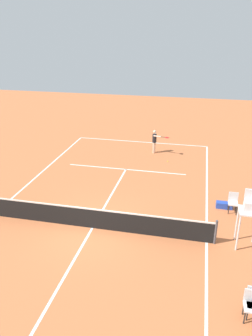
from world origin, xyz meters
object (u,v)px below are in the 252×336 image
umpire_chair (250,210)px  courtside_chair_near (251,304)px  courtside_chair_mid (233,202)px  equipment_bag (224,205)px  tennis_ball (168,161)px  player_serving (155,140)px

umpire_chair → courtside_chair_near: umpire_chair is taller
courtside_chair_mid → equipment_bag: size_ratio=1.25×
tennis_ball → courtside_chair_mid: size_ratio=0.07×
tennis_ball → player_serving: bearing=-54.6°
umpire_chair → courtside_chair_near: bearing=86.7°
umpire_chair → courtside_chair_mid: bearing=-83.3°
player_serving → equipment_bag: 8.12m
equipment_bag → courtside_chair_near: bearing=93.8°
courtside_chair_mid → equipment_bag: 0.59m
courtside_chair_near → tennis_ball: bearing=-72.8°
courtside_chair_mid → player_serving: bearing=-56.7°
courtside_chair_near → equipment_bag: size_ratio=1.25×
umpire_chair → courtside_chair_mid: umpire_chair is taller
equipment_bag → courtside_chair_mid: bearing=140.4°
equipment_bag → tennis_ball: bearing=-58.4°
courtside_chair_near → courtside_chair_mid: bearing=-89.2°
umpire_chair → courtside_chair_mid: (0.31, -2.63, -1.07)m
tennis_ball → courtside_chair_near: courtside_chair_near is taller
player_serving → courtside_chair_near: bearing=32.0°
player_serving → equipment_bag: (-4.33, 6.82, -0.80)m
courtside_chair_mid → umpire_chair: bearing=96.7°
courtside_chair_near → courtside_chair_mid: same height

